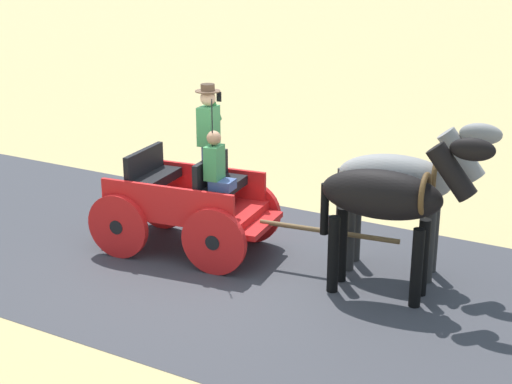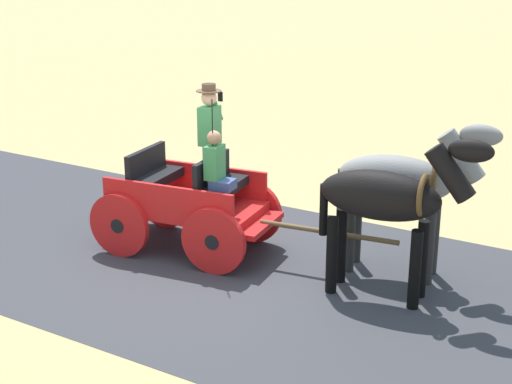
% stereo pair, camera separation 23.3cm
% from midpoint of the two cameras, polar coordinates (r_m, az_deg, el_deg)
% --- Properties ---
extents(ground_plane, '(200.00, 200.00, 0.00)m').
position_cam_midpoint_polar(ground_plane, '(10.92, -2.65, -5.39)').
color(ground_plane, tan).
extents(road_surface, '(5.36, 160.00, 0.01)m').
position_cam_midpoint_polar(road_surface, '(10.92, -2.65, -5.37)').
color(road_surface, '#38383D').
rests_on(road_surface, ground).
extents(horse_drawn_carriage, '(1.70, 4.51, 2.50)m').
position_cam_midpoint_polar(horse_drawn_carriage, '(11.13, -4.30, -0.44)').
color(horse_drawn_carriage, red).
rests_on(horse_drawn_carriage, ground).
extents(horse_near_side, '(0.78, 2.15, 2.21)m').
position_cam_midpoint_polar(horse_near_side, '(10.33, 11.68, 0.68)').
color(horse_near_side, gray).
rests_on(horse_near_side, ground).
extents(horse_off_side, '(0.72, 2.14, 2.21)m').
position_cam_midpoint_polar(horse_off_side, '(9.61, 10.67, -0.60)').
color(horse_off_side, black).
rests_on(horse_off_side, ground).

